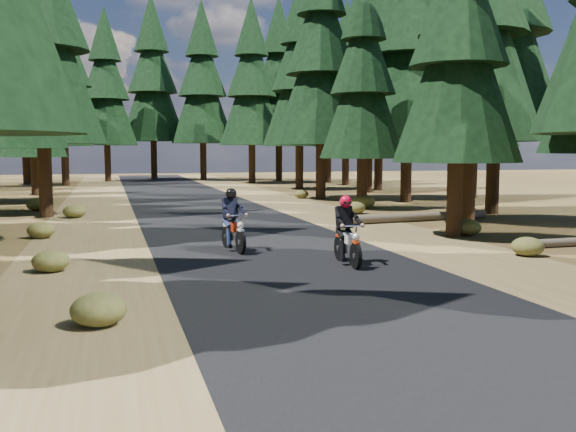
% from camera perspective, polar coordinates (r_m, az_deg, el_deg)
% --- Properties ---
extents(ground, '(120.00, 120.00, 0.00)m').
position_cam_1_polar(ground, '(13.59, 1.72, -5.25)').
color(ground, '#422D17').
rests_on(ground, ground).
extents(road, '(6.00, 100.00, 0.01)m').
position_cam_1_polar(road, '(18.35, -2.96, -2.31)').
color(road, black).
rests_on(road, ground).
extents(shoulder_l, '(3.20, 100.00, 0.01)m').
position_cam_1_polar(shoulder_l, '(17.92, -17.47, -2.79)').
color(shoulder_l, brown).
rests_on(shoulder_l, ground).
extents(shoulder_r, '(3.20, 100.00, 0.01)m').
position_cam_1_polar(shoulder_r, '(19.86, 10.11, -1.78)').
color(shoulder_r, brown).
rests_on(shoulder_r, ground).
extents(pine_forest, '(34.59, 55.08, 16.32)m').
position_cam_1_polar(pine_forest, '(34.40, -9.16, 14.64)').
color(pine_forest, black).
rests_on(pine_forest, ground).
extents(log_near, '(6.08, 1.14, 0.32)m').
position_cam_1_polar(log_near, '(24.09, 11.51, -0.09)').
color(log_near, '#4C4233').
rests_on(log_near, ground).
extents(understory_shrubs, '(15.04, 30.36, 0.62)m').
position_cam_1_polar(understory_shrubs, '(21.25, -2.13, -0.50)').
color(understory_shrubs, '#474C1E').
rests_on(understory_shrubs, ground).
extents(rider_lead, '(0.60, 1.79, 1.58)m').
position_cam_1_polar(rider_lead, '(14.71, 5.31, -2.31)').
color(rider_lead, white).
rests_on(rider_lead, road).
extents(rider_follow, '(0.77, 1.87, 1.62)m').
position_cam_1_polar(rider_follow, '(16.72, -4.89, -1.27)').
color(rider_follow, '#9A220A').
rests_on(rider_follow, road).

